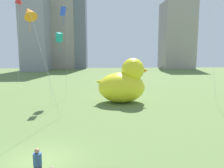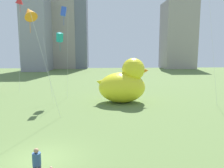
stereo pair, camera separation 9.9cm
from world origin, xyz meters
The scene contains 8 objects.
ground_plane centered at (0.00, 0.00, 0.00)m, with size 140.00×140.00×0.00m, color #5C763E.
person_adult centered at (0.43, -2.18, 0.93)m, with size 0.41×0.41×1.68m.
giant_inflatable_duck centered at (6.51, 14.39, 2.31)m, with size 6.56×4.21×5.44m.
city_skyline centered at (-0.71, 68.97, 15.67)m, with size 57.19×22.37×40.89m.
kite_blue centered at (-0.92, 17.01, 11.14)m, with size 0.99×0.92×11.81m.
kite_orange centered at (-2.45, 7.75, 9.53)m, with size 3.14×3.19×10.33m.
kite_teal centered at (-1.41, 16.36, 7.92)m, with size 2.67×2.86×8.61m.
kite_red centered at (-8.20, 22.83, 13.74)m, with size 1.76×1.72×14.46m.
Camera 1 is at (3.39, -12.50, 6.32)m, focal length 35.88 mm.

